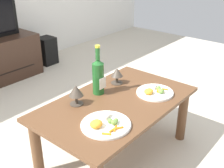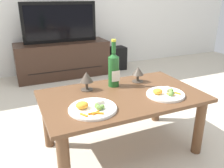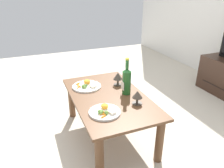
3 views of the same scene
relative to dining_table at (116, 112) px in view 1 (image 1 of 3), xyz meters
The scene contains 8 objects.
ground_plane 0.36m from the dining_table, ahead, with size 6.40×6.40×0.00m, color beige.
dining_table is the anchor object (origin of this frame).
floor_speaker 2.06m from the dining_table, 64.97° to the left, with size 0.20×0.20×0.35m, color black.
wine_bottle 0.28m from the dining_table, 84.94° to the left, with size 0.08×0.08×0.35m.
goblet_left 0.32m from the dining_table, 137.74° to the left, with size 0.10×0.10×0.14m.
goblet_right 0.33m from the dining_table, 38.12° to the left, with size 0.09×0.09×0.12m.
dinner_plate_left 0.31m from the dining_table, 153.11° to the right, with size 0.29×0.29×0.05m.
dinner_plate_right 0.31m from the dining_table, 27.37° to the right, with size 0.26×0.26×0.05m.
Camera 1 is at (-1.31, -1.05, 1.37)m, focal length 45.92 mm.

